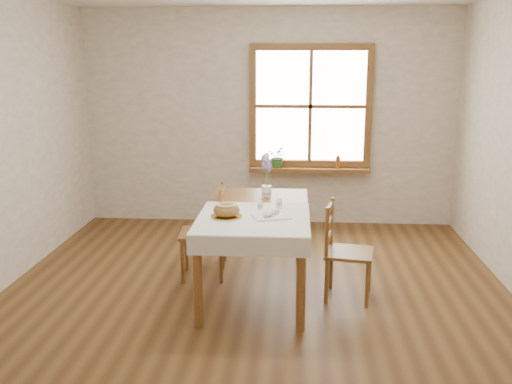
% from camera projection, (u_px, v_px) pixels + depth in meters
% --- Properties ---
extents(ground, '(5.00, 5.00, 0.00)m').
position_uv_depth(ground, '(253.00, 304.00, 4.79)').
color(ground, brown).
rests_on(ground, ground).
extents(room_walls, '(4.60, 5.10, 2.65)m').
position_uv_depth(room_walls, '(253.00, 99.00, 4.40)').
color(room_walls, white).
rests_on(room_walls, ground).
extents(window, '(1.46, 0.08, 1.46)m').
position_uv_depth(window, '(310.00, 106.00, 6.82)').
color(window, brown).
rests_on(window, ground).
extents(window_sill, '(1.46, 0.20, 0.05)m').
position_uv_depth(window_sill, '(309.00, 170.00, 6.93)').
color(window_sill, brown).
rests_on(window_sill, ground).
extents(dining_table, '(0.90, 1.60, 0.75)m').
position_uv_depth(dining_table, '(256.00, 218.00, 4.93)').
color(dining_table, brown).
rests_on(dining_table, ground).
extents(table_linen, '(0.91, 0.99, 0.01)m').
position_uv_depth(table_linen, '(253.00, 218.00, 4.62)').
color(table_linen, white).
rests_on(table_linen, dining_table).
extents(chair_left, '(0.46, 0.45, 0.88)m').
position_uv_depth(chair_left, '(203.00, 232.00, 5.31)').
color(chair_left, brown).
rests_on(chair_left, ground).
extents(chair_right, '(0.47, 0.46, 0.84)m').
position_uv_depth(chair_right, '(349.00, 251.00, 4.83)').
color(chair_right, brown).
rests_on(chair_right, ground).
extents(bread_plate, '(0.31, 0.31, 0.01)m').
position_uv_depth(bread_plate, '(227.00, 217.00, 4.62)').
color(bread_plate, white).
rests_on(bread_plate, table_linen).
extents(bread_loaf, '(0.21, 0.21, 0.12)m').
position_uv_depth(bread_loaf, '(226.00, 209.00, 4.60)').
color(bread_loaf, olive).
rests_on(bread_loaf, bread_plate).
extents(egg_napkin, '(0.36, 0.33, 0.01)m').
position_uv_depth(egg_napkin, '(271.00, 216.00, 4.63)').
color(egg_napkin, white).
rests_on(egg_napkin, table_linen).
extents(eggs, '(0.28, 0.26, 0.05)m').
position_uv_depth(eggs, '(271.00, 212.00, 4.63)').
color(eggs, white).
rests_on(eggs, egg_napkin).
extents(salt_shaker, '(0.05, 0.05, 0.08)m').
position_uv_depth(salt_shaker, '(260.00, 205.00, 4.84)').
color(salt_shaker, white).
rests_on(salt_shaker, table_linen).
extents(pepper_shaker, '(0.06, 0.06, 0.09)m').
position_uv_depth(pepper_shaker, '(279.00, 203.00, 4.90)').
color(pepper_shaker, white).
rests_on(pepper_shaker, table_linen).
extents(flower_vase, '(0.10, 0.10, 0.10)m').
position_uv_depth(flower_vase, '(266.00, 192.00, 5.32)').
color(flower_vase, white).
rests_on(flower_vase, dining_table).
extents(lavender_bouquet, '(0.16, 0.16, 0.30)m').
position_uv_depth(lavender_bouquet, '(267.00, 171.00, 5.27)').
color(lavender_bouquet, '#765FA9').
rests_on(lavender_bouquet, flower_vase).
extents(potted_plant, '(0.32, 0.33, 0.20)m').
position_uv_depth(potted_plant, '(278.00, 159.00, 6.93)').
color(potted_plant, '#306C2B').
rests_on(potted_plant, window_sill).
extents(amber_bottle, '(0.06, 0.06, 0.16)m').
position_uv_depth(amber_bottle, '(338.00, 162.00, 6.88)').
color(amber_bottle, '#984B1C').
rests_on(amber_bottle, window_sill).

